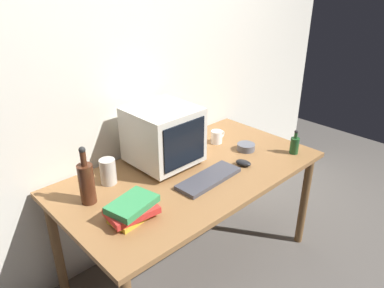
{
  "coord_description": "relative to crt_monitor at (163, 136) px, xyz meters",
  "views": [
    {
      "loc": [
        -1.32,
        -1.39,
        1.84
      ],
      "look_at": [
        0.0,
        0.0,
        0.93
      ],
      "focal_mm": 33.85,
      "sensor_mm": 36.0,
      "label": 1
    }
  ],
  "objects": [
    {
      "name": "ground_plane",
      "position": [
        0.06,
        -0.19,
        -0.94
      ],
      "size": [
        6.0,
        6.0,
        0.0
      ],
      "primitive_type": "plane",
      "color": "#56514C"
    },
    {
      "name": "metal_canister",
      "position": [
        -0.38,
        0.04,
        -0.12
      ],
      "size": [
        0.09,
        0.09,
        0.15
      ],
      "primitive_type": "cylinder",
      "color": "#B7B2A8",
      "rests_on": "desk"
    },
    {
      "name": "cd_spindle",
      "position": [
        0.53,
        -0.23,
        -0.17
      ],
      "size": [
        0.12,
        0.12,
        0.04
      ],
      "primitive_type": "cylinder",
      "color": "#595B66",
      "rests_on": "desk"
    },
    {
      "name": "back_wall",
      "position": [
        0.06,
        0.31,
        0.31
      ],
      "size": [
        4.0,
        0.08,
        2.5
      ],
      "primitive_type": "cube",
      "color": "silver",
      "rests_on": "ground"
    },
    {
      "name": "crt_monitor",
      "position": [
        0.0,
        0.0,
        0.0
      ],
      "size": [
        0.39,
        0.39,
        0.37
      ],
      "color": "beige",
      "rests_on": "desk"
    },
    {
      "name": "keyboard",
      "position": [
        0.06,
        -0.33,
        -0.18
      ],
      "size": [
        0.43,
        0.17,
        0.02
      ],
      "primitive_type": "cube",
      "rotation": [
        0.0,
        0.0,
        0.05
      ],
      "color": "#3F3F47",
      "rests_on": "desk"
    },
    {
      "name": "mug",
      "position": [
        0.47,
        -0.01,
        -0.15
      ],
      "size": [
        0.12,
        0.08,
        0.09
      ],
      "color": "white",
      "rests_on": "desk"
    },
    {
      "name": "bottle_tall",
      "position": [
        -0.55,
        -0.05,
        -0.07
      ],
      "size": [
        0.08,
        0.08,
        0.32
      ],
      "color": "#472314",
      "rests_on": "desk"
    },
    {
      "name": "bottle_short",
      "position": [
        0.72,
        -0.48,
        -0.13
      ],
      "size": [
        0.06,
        0.06,
        0.17
      ],
      "color": "#1E4C23",
      "rests_on": "desk"
    },
    {
      "name": "computer_mouse",
      "position": [
        0.34,
        -0.36,
        -0.17
      ],
      "size": [
        0.08,
        0.11,
        0.04
      ],
      "primitive_type": "ellipsoid",
      "rotation": [
        0.0,
        0.0,
        0.26
      ],
      "color": "black",
      "rests_on": "desk"
    },
    {
      "name": "desk",
      "position": [
        0.06,
        -0.19,
        -0.27
      ],
      "size": [
        1.62,
        0.87,
        0.75
      ],
      "color": "olive",
      "rests_on": "ground"
    },
    {
      "name": "book_stack",
      "position": [
        -0.47,
        -0.33,
        -0.14
      ],
      "size": [
        0.27,
        0.21,
        0.1
      ],
      "color": "gold",
      "rests_on": "desk"
    }
  ]
}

